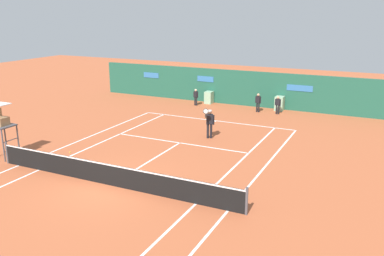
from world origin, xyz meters
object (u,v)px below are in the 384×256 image
ball_kid_left_post (258,101)px  tennis_ball_mid_court (70,152)px  player_on_baseline (209,121)px  ball_kid_centre_post (196,96)px  ball_kid_right_post (278,104)px  umpire_chair (2,123)px

ball_kid_left_post → tennis_ball_mid_court: bearing=75.1°
player_on_baseline → ball_kid_centre_post: bearing=-84.1°
ball_kid_centre_post → ball_kid_left_post: 4.98m
player_on_baseline → ball_kid_centre_post: 8.59m
player_on_baseline → ball_kid_left_post: 7.43m
ball_kid_right_post → ball_kid_centre_post: bearing=0.9°
umpire_chair → ball_kid_right_post: size_ratio=2.12×
ball_kid_centre_post → ball_kid_right_post: (6.42, 0.00, -0.00)m
umpire_chair → ball_kid_left_post: umpire_chair is taller
player_on_baseline → ball_kid_centre_post: (-4.35, 7.40, -0.26)m
umpire_chair → ball_kid_left_post: bearing=149.9°
ball_kid_right_post → tennis_ball_mid_court: size_ratio=18.99×
player_on_baseline → ball_kid_right_post: player_on_baseline is taller
ball_kid_left_post → tennis_ball_mid_court: size_ratio=20.15×
ball_kid_left_post → tennis_ball_mid_court: (-6.13, -12.85, -0.76)m
player_on_baseline → ball_kid_centre_post: player_on_baseline is taller
ball_kid_right_post → tennis_ball_mid_court: (-7.57, -12.85, -0.71)m
umpire_chair → tennis_ball_mid_court: 3.54m
ball_kid_centre_post → tennis_ball_mid_court: ball_kid_centre_post is taller
ball_kid_left_post → ball_kid_centre_post: bearing=10.6°
ball_kid_right_post → tennis_ball_mid_court: ball_kid_right_post is taller
player_on_baseline → ball_kid_left_post: player_on_baseline is taller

